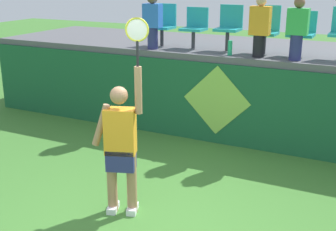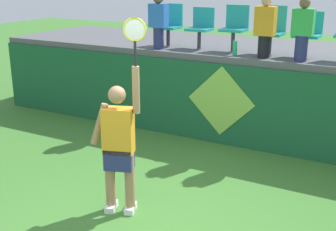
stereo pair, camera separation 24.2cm
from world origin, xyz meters
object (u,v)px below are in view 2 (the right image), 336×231
at_px(tennis_player, 119,144).
at_px(spectator_1, 303,29).
at_px(water_bottle, 235,48).
at_px(stadium_chair_2, 235,26).
at_px(stadium_chair_0, 170,23).
at_px(stadium_chair_3, 272,28).
at_px(spectator_2, 158,20).
at_px(stadium_chair_1, 201,26).
at_px(stadium_chair_4, 308,32).
at_px(spectator_0, 265,27).

relative_size(tennis_player, spectator_1, 2.44).
xyz_separation_m(water_bottle, stadium_chair_2, (-0.19, 0.47, 0.34)).
bearing_deg(spectator_1, water_bottle, -178.42).
bearing_deg(water_bottle, stadium_chair_0, 163.00).
distance_m(tennis_player, stadium_chair_3, 3.87).
xyz_separation_m(tennis_player, water_bottle, (0.33, 3.14, 0.78)).
xyz_separation_m(water_bottle, spectator_2, (-1.56, 0.01, 0.42)).
relative_size(tennis_player, water_bottle, 9.71).
relative_size(stadium_chair_3, spectator_1, 0.83).
bearing_deg(stadium_chair_1, tennis_player, -81.39).
bearing_deg(spectator_1, stadium_chair_3, 144.63).
height_order(water_bottle, stadium_chair_3, stadium_chair_3).
distance_m(stadium_chair_3, stadium_chair_4, 0.63).
height_order(stadium_chair_1, stadium_chair_4, stadium_chair_4).
xyz_separation_m(tennis_player, spectator_0, (0.83, 3.19, 1.18)).
bearing_deg(water_bottle, stadium_chair_1, 151.82).
bearing_deg(spectator_1, stadium_chair_1, 167.67).
height_order(stadium_chair_1, stadium_chair_3, stadium_chair_3).
distance_m(stadium_chair_1, spectator_2, 0.83).
relative_size(water_bottle, spectator_2, 0.25).
relative_size(stadium_chair_2, spectator_0, 0.81).
bearing_deg(stadium_chair_4, stadium_chair_1, 179.99).
bearing_deg(stadium_chair_3, stadium_chair_4, -0.84).
bearing_deg(spectator_0, spectator_1, -1.68).
distance_m(tennis_player, stadium_chair_1, 3.81).
relative_size(stadium_chair_4, spectator_1, 0.75).
relative_size(stadium_chair_0, spectator_1, 0.80).
relative_size(water_bottle, stadium_chair_0, 0.32).
bearing_deg(stadium_chair_4, spectator_2, -170.37).
relative_size(spectator_1, spectator_2, 0.97).
height_order(stadium_chair_0, stadium_chair_3, stadium_chair_3).
distance_m(tennis_player, spectator_1, 3.69).
distance_m(stadium_chair_2, stadium_chair_4, 1.32).
relative_size(stadium_chair_3, stadium_chair_4, 1.10).
bearing_deg(spectator_0, tennis_player, -104.60).
distance_m(stadium_chair_2, spectator_2, 1.44).
relative_size(tennis_player, stadium_chair_4, 3.25).
distance_m(water_bottle, stadium_chair_0, 1.66).
relative_size(water_bottle, spectator_0, 0.25).
relative_size(tennis_player, stadium_chair_1, 3.26).
distance_m(stadium_chair_2, spectator_1, 1.40).
distance_m(stadium_chair_1, spectator_1, 2.06).
bearing_deg(stadium_chair_2, spectator_0, -31.55).
distance_m(water_bottle, spectator_1, 1.20).
relative_size(tennis_player, stadium_chair_2, 3.00).
bearing_deg(spectator_0, stadium_chair_3, 90.00).
distance_m(stadium_chair_4, spectator_2, 2.73).
bearing_deg(stadium_chair_3, stadium_chair_2, -179.58).
bearing_deg(spectator_1, stadium_chair_0, 170.60).
height_order(stadium_chair_2, stadium_chair_3, stadium_chair_3).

